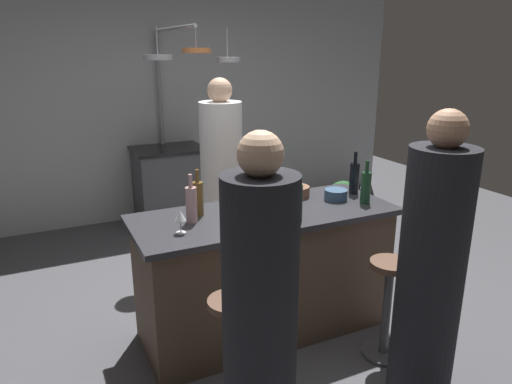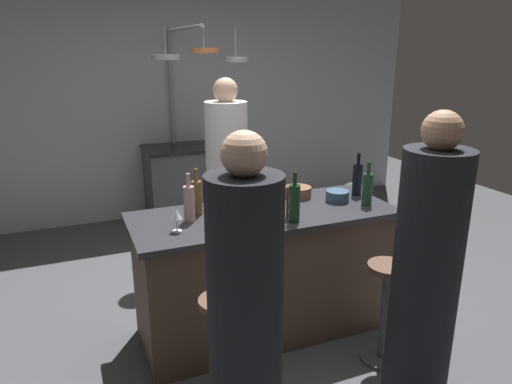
% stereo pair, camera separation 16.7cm
% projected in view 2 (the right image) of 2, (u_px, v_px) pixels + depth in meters
% --- Properties ---
extents(ground_plane, '(9.00, 9.00, 0.00)m').
position_uv_depth(ground_plane, '(264.00, 328.00, 3.42)').
color(ground_plane, '#4C4C51').
extents(back_wall, '(6.40, 0.16, 2.60)m').
position_uv_depth(back_wall, '(170.00, 107.00, 5.57)').
color(back_wall, '#B2B7BC').
rests_on(back_wall, ground_plane).
extents(kitchen_island, '(1.80, 0.72, 0.90)m').
position_uv_depth(kitchen_island, '(264.00, 272.00, 3.29)').
color(kitchen_island, brown).
rests_on(kitchen_island, ground_plane).
extents(stove_range, '(0.80, 0.64, 0.89)m').
position_uv_depth(stove_range, '(181.00, 184.00, 5.46)').
color(stove_range, '#47474C').
rests_on(stove_range, ground_plane).
extents(chef, '(0.37, 0.37, 1.73)m').
position_uv_depth(chef, '(227.00, 185.00, 4.14)').
color(chef, white).
rests_on(chef, ground_plane).
extents(bar_stool_left, '(0.28, 0.28, 0.68)m').
position_uv_depth(bar_stool_left, '(224.00, 348.00, 2.58)').
color(bar_stool_left, '#4C4C51').
rests_on(bar_stool_left, ground_plane).
extents(guest_left, '(0.35, 0.35, 1.64)m').
position_uv_depth(guest_left, '(245.00, 321.00, 2.14)').
color(guest_left, black).
rests_on(guest_left, ground_plane).
extents(bar_stool_right, '(0.28, 0.28, 0.68)m').
position_uv_depth(bar_stool_right, '(385.00, 308.00, 2.98)').
color(bar_stool_right, '#4C4C51').
rests_on(bar_stool_right, ground_plane).
extents(guest_right, '(0.35, 0.35, 1.68)m').
position_uv_depth(guest_right, '(425.00, 279.00, 2.50)').
color(guest_right, black).
rests_on(guest_right, ground_plane).
extents(overhead_pot_rack, '(0.88, 1.38, 2.17)m').
position_uv_depth(overhead_pot_rack, '(188.00, 78.00, 4.63)').
color(overhead_pot_rack, gray).
rests_on(overhead_pot_rack, ground_plane).
extents(potted_plant, '(0.36, 0.36, 0.52)m').
position_uv_depth(potted_plant, '(353.00, 202.00, 5.32)').
color(potted_plant, brown).
rests_on(potted_plant, ground_plane).
extents(cutting_board, '(0.32, 0.22, 0.02)m').
position_uv_depth(cutting_board, '(257.00, 203.00, 3.33)').
color(cutting_board, '#997047').
rests_on(cutting_board, kitchen_island).
extents(pepper_mill, '(0.05, 0.05, 0.21)m').
position_uv_depth(pepper_mill, '(290.00, 202.00, 3.03)').
color(pepper_mill, '#382319').
rests_on(pepper_mill, kitchen_island).
extents(wine_bottle_rose, '(0.07, 0.07, 0.32)m').
position_uv_depth(wine_bottle_rose, '(189.00, 203.00, 2.96)').
color(wine_bottle_rose, '#B78C8E').
rests_on(wine_bottle_rose, kitchen_island).
extents(wine_bottle_green, '(0.07, 0.07, 0.31)m').
position_uv_depth(wine_bottle_green, '(367.00, 189.00, 3.27)').
color(wine_bottle_green, '#193D23').
rests_on(wine_bottle_green, kitchen_island).
extents(wine_bottle_amber, '(0.07, 0.07, 0.31)m').
position_uv_depth(wine_bottle_amber, '(197.00, 197.00, 3.09)').
color(wine_bottle_amber, brown).
rests_on(wine_bottle_amber, kitchen_island).
extents(wine_bottle_dark, '(0.07, 0.07, 0.32)m').
position_uv_depth(wine_bottle_dark, '(357.00, 179.00, 3.50)').
color(wine_bottle_dark, black).
rests_on(wine_bottle_dark, kitchen_island).
extents(wine_bottle_red, '(0.07, 0.07, 0.33)m').
position_uv_depth(wine_bottle_red, '(294.00, 203.00, 2.95)').
color(wine_bottle_red, '#143319').
rests_on(wine_bottle_red, kitchen_island).
extents(wine_glass_by_chef, '(0.07, 0.07, 0.15)m').
position_uv_depth(wine_glass_by_chef, '(281.00, 198.00, 3.12)').
color(wine_glass_by_chef, silver).
rests_on(wine_glass_by_chef, kitchen_island).
extents(wine_glass_near_right_guest, '(0.07, 0.07, 0.15)m').
position_uv_depth(wine_glass_near_right_guest, '(367.00, 187.00, 3.37)').
color(wine_glass_near_right_guest, silver).
rests_on(wine_glass_near_right_guest, kitchen_island).
extents(wine_glass_near_left_guest, '(0.07, 0.07, 0.15)m').
position_uv_depth(wine_glass_near_left_guest, '(176.00, 215.00, 2.79)').
color(wine_glass_near_left_guest, silver).
rests_on(wine_glass_near_left_guest, kitchen_island).
extents(mixing_bowl_blue, '(0.17, 0.17, 0.08)m').
position_uv_depth(mixing_bowl_blue, '(337.00, 196.00, 3.38)').
color(mixing_bowl_blue, '#334C6B').
rests_on(mixing_bowl_blue, kitchen_island).
extents(mixing_bowl_wooden, '(0.20, 0.20, 0.08)m').
position_uv_depth(mixing_bowl_wooden, '(298.00, 192.00, 3.47)').
color(mixing_bowl_wooden, brown).
rests_on(mixing_bowl_wooden, kitchen_island).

